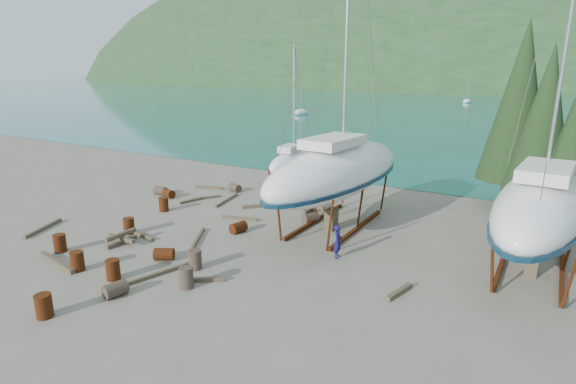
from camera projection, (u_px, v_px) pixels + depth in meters
The scene contains 50 objects.
ground at pixel (237, 244), 22.75m from camera, with size 600.00×600.00×0.00m, color #676251.
bay_water at pixel (539, 83), 283.42m from camera, with size 700.00×700.00×0.00m, color #177673.
far_hill at pixel (540, 83), 287.56m from camera, with size 800.00×360.00×110.00m, color #1E381C.
far_house_left at pixel (381, 81), 208.91m from camera, with size 6.60×5.60×5.60m.
far_house_center at pixel (472, 83), 189.11m from camera, with size 6.60×5.60×5.60m.
cypress_near_right at pixel (545, 121), 24.96m from camera, with size 3.60×3.60×10.00m.
cypress_mid_right at pixel (574, 143), 22.79m from camera, with size 3.06×3.06×8.50m.
cypress_back_left at pixel (520, 102), 27.12m from camera, with size 4.14×4.14×11.50m.
moored_boat_left at pixel (301, 113), 87.15m from camera, with size 2.00×5.00×6.05m.
moored_boat_mid at pixel (539, 114), 83.90m from camera, with size 2.00×5.00×6.05m.
moored_boat_far at pixel (467, 101), 117.64m from camera, with size 2.00×5.00×6.05m.
large_sailboat_near at pixel (337, 171), 24.48m from camera, with size 4.76×12.93×19.94m.
large_sailboat_far at pixel (541, 205), 19.06m from camera, with size 4.26×11.80×18.31m.
small_sailboat_shore at pixel (292, 161), 34.53m from camera, with size 2.61×6.62×10.34m.
worker at pixel (338, 242), 20.92m from camera, with size 0.58×0.38×1.59m, color #12114D.
drum_0 at pixel (60, 243), 21.69m from camera, with size 0.58×0.58×0.88m, color #5A230F.
drum_1 at pixel (115, 289), 17.46m from camera, with size 0.58×0.58×0.88m, color #2D2823.
drum_2 at pixel (169, 194), 30.85m from camera, with size 0.58×0.58×0.88m, color #5A230F.
drum_3 at pixel (113, 270), 18.82m from camera, with size 0.58×0.58×0.88m, color #5A230F.
drum_4 at pixel (304, 186), 32.87m from camera, with size 0.58×0.58×0.88m, color #5A230F.
drum_5 at pixel (186, 278), 18.09m from camera, with size 0.58×0.58×0.88m, color #2D2823.
drum_6 at pixel (238, 227), 24.28m from camera, with size 0.58×0.58×0.88m, color #5A230F.
drum_7 at pixel (44, 306), 15.94m from camera, with size 0.58×0.58×0.88m, color #5A230F.
drum_8 at pixel (164, 204), 27.90m from camera, with size 0.58×0.58×0.88m, color #5A230F.
drum_9 at pixel (235, 188), 32.38m from camera, with size 0.58×0.58×0.88m, color #2D2823.
drum_10 at pixel (129, 226), 24.08m from camera, with size 0.58×0.58×0.88m, color #5A230F.
drum_11 at pixel (311, 218), 25.80m from camera, with size 0.58×0.58×0.88m, color #2D2823.
drum_12 at pixel (164, 254), 20.78m from camera, with size 0.58×0.58×0.88m, color #5A230F.
drum_13 at pixel (77, 261), 19.65m from camera, with size 0.58×0.58×0.88m, color #5A230F.
drum_15 at pixel (160, 191), 31.63m from camera, with size 0.58×0.58×0.88m, color #2D2823.
drum_17 at pixel (195, 260), 19.82m from camera, with size 0.58×0.58×0.88m, color #2D2823.
timber_0 at pixel (289, 185), 34.08m from camera, with size 0.14×2.88×0.14m, color brown.
timber_1 at pixel (399, 292), 17.66m from camera, with size 0.19×1.67×0.19m, color brown.
timber_2 at pixel (209, 188), 33.21m from camera, with size 0.19×2.15×0.19m, color brown.
timber_3 at pixel (198, 238), 23.40m from camera, with size 0.15×2.80×0.15m, color brown.
timber_4 at pixel (191, 201), 29.95m from camera, with size 0.17×1.73×0.17m, color brown.
timber_5 at pixel (158, 274), 19.25m from camera, with size 0.16×3.02×0.16m, color brown.
timber_6 at pixel (347, 188), 33.08m from camera, with size 0.19×1.80×0.19m, color brown.
timber_7 at pixel (205, 280), 18.71m from camera, with size 0.17×1.63×0.17m, color brown.
timber_8 at pixel (257, 206), 28.73m from camera, with size 0.19×1.97×0.19m, color brown.
timber_9 at pixel (287, 178), 36.16m from camera, with size 0.15×2.77×0.15m, color brown.
timber_10 at pixel (301, 203), 29.32m from camera, with size 0.16×2.40×0.16m, color brown.
timber_11 at pixel (240, 218), 26.43m from camera, with size 0.15×2.24×0.15m, color brown.
timber_12 at pixel (142, 235), 23.69m from camera, with size 0.17×1.93×0.17m, color brown.
timber_14 at pixel (43, 228), 24.74m from camera, with size 0.18×2.96×0.18m, color brown.
timber_15 at pixel (227, 200), 30.09m from camera, with size 0.15×3.17×0.15m, color brown.
timber_16 at pixel (57, 262), 20.31m from camera, with size 0.23×3.09×0.23m, color brown.
timber_17 at pixel (206, 198), 30.63m from camera, with size 0.16×2.06×0.16m, color brown.
timber_pile_fore at pixel (121, 238), 22.67m from camera, with size 1.80×1.80×0.60m.
timber_pile_aft at pixel (311, 206), 27.96m from camera, with size 1.80×1.80×0.60m.
Camera 1 is at (13.12, -16.90, 8.57)m, focal length 28.00 mm.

